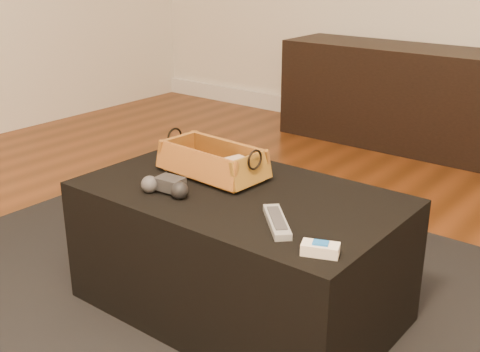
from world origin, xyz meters
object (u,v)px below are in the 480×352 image
Objects in this scene: tv_remote at (206,168)px; silver_remote at (277,221)px; game_controller at (167,186)px; cream_gadget at (320,249)px; wicker_basket at (213,163)px; ottoman at (239,251)px; media_cabinet at (407,97)px.

tv_remote is 1.10× the size of silver_remote.
game_controller is at bearing -87.55° from tv_remote.
wicker_basket is at bearing 155.38° from cream_gadget.
ottoman is 0.52m from cream_gadget.
wicker_basket reaches higher than ottoman.
tv_remote is (-0.18, 0.04, 0.23)m from ottoman.
media_cabinet is at bearing 108.40° from cream_gadget.
wicker_basket is (-0.16, 0.06, 0.25)m from ottoman.
media_cabinet is 9.03× the size of game_controller.
tv_remote is at bearing 156.86° from silver_remote.
wicker_basket is at bearing 154.32° from silver_remote.
cream_gadget is at bearing -24.62° from wicker_basket.
silver_remote is (0.39, 0.03, -0.02)m from game_controller.
media_cabinet reaches higher than wicker_basket.
tv_remote is at bearing -146.67° from wicker_basket.
wicker_basket is 0.63m from cream_gadget.
cream_gadget is (0.76, -2.28, 0.14)m from media_cabinet.
ottoman is at bearing -16.65° from tv_remote.
ottoman is 5.16× the size of tv_remote.
cream_gadget is (0.42, -0.21, 0.23)m from ottoman.
wicker_basket reaches higher than tv_remote.
media_cabinet is 8.78× the size of silver_remote.
game_controller is 0.58m from cream_gadget.
cream_gadget is at bearing -71.60° from media_cabinet.
ottoman is 5.86× the size of game_controller.
wicker_basket is 2.23× the size of game_controller.
media_cabinet is at bearing 92.24° from tv_remote.
wicker_basket is (0.19, -2.02, 0.17)m from media_cabinet.
ottoman is 0.29m from tv_remote.
wicker_basket is (0.02, 0.01, 0.02)m from tv_remote.
game_controller is (0.18, -2.24, 0.16)m from media_cabinet.
tv_remote is 0.03m from wicker_basket.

